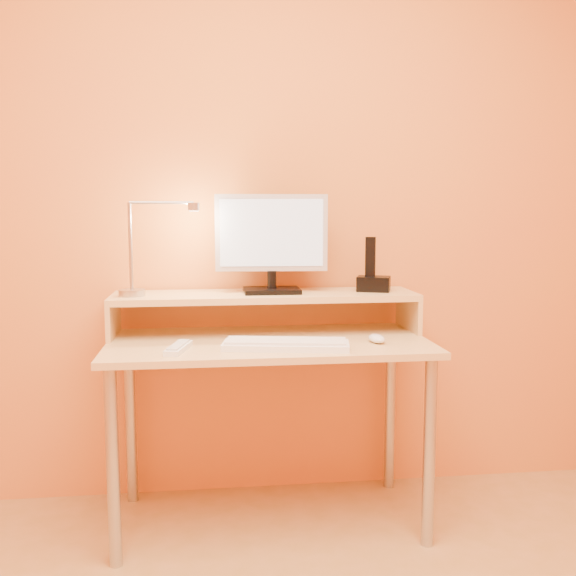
{
  "coord_description": "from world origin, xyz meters",
  "views": [
    {
      "loc": [
        -0.22,
        -1.19,
        1.21
      ],
      "look_at": [
        0.07,
        1.13,
        0.92
      ],
      "focal_mm": 40.01,
      "sensor_mm": 36.0,
      "label": 1
    }
  ],
  "objects": [
    {
      "name": "wall_back",
      "position": [
        0.0,
        1.5,
        1.25
      ],
      "size": [
        3.0,
        0.04,
        2.5
      ],
      "primitive_type": "cube",
      "color": "orange",
      "rests_on": "floor"
    },
    {
      "name": "desk_leg_fl",
      "position": [
        -0.55,
        0.93,
        0.35
      ],
      "size": [
        0.04,
        0.04,
        0.69
      ],
      "primitive_type": "cylinder",
      "color": "#AAAAAE",
      "rests_on": "floor"
    },
    {
      "name": "desk_leg_fr",
      "position": [
        0.55,
        0.93,
        0.35
      ],
      "size": [
        0.04,
        0.04,
        0.69
      ],
      "primitive_type": "cylinder",
      "color": "#AAAAAE",
      "rests_on": "floor"
    },
    {
      "name": "desk_leg_bl",
      "position": [
        -0.55,
        1.43,
        0.35
      ],
      "size": [
        0.04,
        0.04,
        0.69
      ],
      "primitive_type": "cylinder",
      "color": "#AAAAAE",
      "rests_on": "floor"
    },
    {
      "name": "desk_leg_br",
      "position": [
        0.55,
        1.43,
        0.35
      ],
      "size": [
        0.04,
        0.04,
        0.69
      ],
      "primitive_type": "cylinder",
      "color": "#AAAAAE",
      "rests_on": "floor"
    },
    {
      "name": "desk_lower",
      "position": [
        0.0,
        1.18,
        0.71
      ],
      "size": [
        1.2,
        0.6,
        0.02
      ],
      "primitive_type": "cube",
      "color": "tan",
      "rests_on": "floor"
    },
    {
      "name": "shelf_riser_left",
      "position": [
        -0.59,
        1.33,
        0.79
      ],
      "size": [
        0.02,
        0.3,
        0.14
      ],
      "primitive_type": "cube",
      "color": "tan",
      "rests_on": "desk_lower"
    },
    {
      "name": "shelf_riser_right",
      "position": [
        0.59,
        1.33,
        0.79
      ],
      "size": [
        0.02,
        0.3,
        0.14
      ],
      "primitive_type": "cube",
      "color": "tan",
      "rests_on": "desk_lower"
    },
    {
      "name": "desk_shelf",
      "position": [
        0.0,
        1.33,
        0.87
      ],
      "size": [
        1.2,
        0.3,
        0.02
      ],
      "primitive_type": "cube",
      "color": "tan",
      "rests_on": "desk_lower"
    },
    {
      "name": "monitor_foot",
      "position": [
        0.03,
        1.33,
        0.89
      ],
      "size": [
        0.22,
        0.16,
        0.02
      ],
      "primitive_type": "cube",
      "color": "black",
      "rests_on": "desk_shelf"
    },
    {
      "name": "monitor_neck",
      "position": [
        0.03,
        1.33,
        0.93
      ],
      "size": [
        0.04,
        0.04,
        0.07
      ],
      "primitive_type": "cylinder",
      "color": "black",
      "rests_on": "monitor_foot"
    },
    {
      "name": "monitor_panel",
      "position": [
        0.03,
        1.34,
        1.12
      ],
      "size": [
        0.44,
        0.06,
        0.3
      ],
      "primitive_type": "cube",
      "rotation": [
        0.0,
        0.0,
        -0.06
      ],
      "color": "#B4B4BC",
      "rests_on": "monitor_neck"
    },
    {
      "name": "monitor_back",
      "position": [
        0.03,
        1.36,
        1.12
      ],
      "size": [
        0.4,
        0.03,
        0.26
      ],
      "primitive_type": "cube",
      "rotation": [
        0.0,
        0.0,
        -0.06
      ],
      "color": "black",
      "rests_on": "monitor_panel"
    },
    {
      "name": "monitor_screen",
      "position": [
        0.03,
        1.32,
        1.12
      ],
      "size": [
        0.4,
        0.03,
        0.26
      ],
      "primitive_type": "cube",
      "rotation": [
        0.0,
        0.0,
        -0.06
      ],
      "color": "#ADBFD7",
      "rests_on": "monitor_panel"
    },
    {
      "name": "lamp_base",
      "position": [
        -0.51,
        1.3,
        0.89
      ],
      "size": [
        0.1,
        0.1,
        0.02
      ],
      "primitive_type": "cylinder",
      "color": "#AAAAAE",
      "rests_on": "desk_shelf"
    },
    {
      "name": "lamp_post",
      "position": [
        -0.51,
        1.3,
        1.07
      ],
      "size": [
        0.01,
        0.01,
        0.33
      ],
      "primitive_type": "cylinder",
      "color": "#AAAAAE",
      "rests_on": "lamp_base"
    },
    {
      "name": "lamp_arm",
      "position": [
        -0.39,
        1.3,
        1.24
      ],
      "size": [
        0.24,
        0.01,
        0.01
      ],
      "primitive_type": "cylinder",
      "rotation": [
        0.0,
        1.57,
        0.0
      ],
      "color": "#AAAAAE",
      "rests_on": "lamp_post"
    },
    {
      "name": "lamp_head",
      "position": [
        -0.27,
        1.3,
        1.22
      ],
      "size": [
        0.04,
        0.04,
        0.03
      ],
      "primitive_type": "cylinder",
      "color": "#AAAAAE",
      "rests_on": "lamp_arm"
    },
    {
      "name": "lamp_bulb",
      "position": [
        -0.27,
        1.3,
        1.2
      ],
      "size": [
        0.03,
        0.03,
        0.0
      ],
      "primitive_type": "cylinder",
      "color": "#FFEAC6",
      "rests_on": "lamp_head"
    },
    {
      "name": "phone_dock",
      "position": [
        0.44,
        1.33,
        0.91
      ],
      "size": [
        0.16,
        0.14,
        0.06
      ],
      "primitive_type": "cube",
      "rotation": [
        0.0,
        0.0,
        -0.35
      ],
      "color": "black",
      "rests_on": "desk_shelf"
    },
    {
      "name": "phone_handset",
      "position": [
        0.43,
        1.33,
        1.02
      ],
      "size": [
        0.05,
        0.04,
        0.16
      ],
      "primitive_type": "cube",
      "rotation": [
        0.0,
        0.0,
        -0.35
      ],
      "color": "black",
      "rests_on": "phone_dock"
    },
    {
      "name": "phone_led",
      "position": [
        0.49,
        1.28,
        0.91
      ],
      "size": [
        0.01,
        0.0,
        0.04
      ],
      "primitive_type": "cube",
      "color": "#2C5EFF",
      "rests_on": "phone_dock"
    },
    {
      "name": "keyboard",
      "position": [
        0.05,
        1.02,
        0.73
      ],
      "size": [
        0.46,
        0.22,
        0.02
      ],
      "primitive_type": "cube",
      "rotation": [
        0.0,
        0.0,
        -0.18
      ],
      "color": "white",
      "rests_on": "desk_lower"
    },
    {
      "name": "mouse",
      "position": [
        0.39,
        1.08,
        0.74
      ],
      "size": [
        0.07,
        0.1,
        0.03
      ],
      "primitive_type": "ellipsoid",
      "rotation": [
        0.0,
        0.0,
        0.14
      ],
      "color": "silver",
      "rests_on": "desk_lower"
    },
    {
      "name": "remote_control",
      "position": [
        -0.33,
        1.03,
        0.73
      ],
      "size": [
        0.1,
        0.2,
        0.02
      ],
      "primitive_type": "cube",
      "rotation": [
        0.0,
        0.0,
        -0.24
      ],
      "color": "white",
      "rests_on": "desk_lower"
    }
  ]
}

